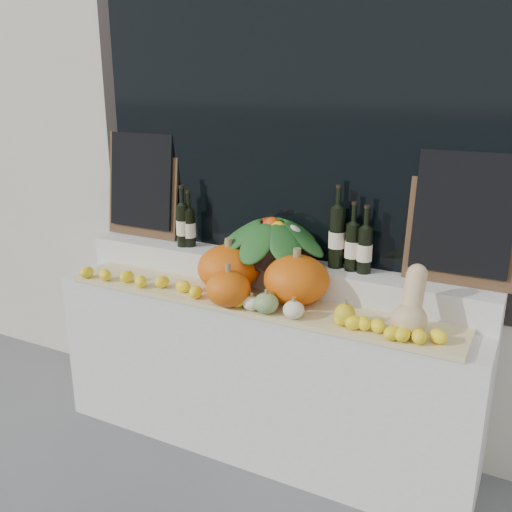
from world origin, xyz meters
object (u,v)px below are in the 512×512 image
(pumpkin_right, at_px, (297,280))
(wine_bottle_tall, at_px, (337,237))
(butternut_squash, at_px, (411,307))
(pumpkin_left, at_px, (229,268))
(produce_bowl, at_px, (272,238))

(pumpkin_right, xyz_separation_m, wine_bottle_tall, (0.12, 0.24, 0.17))
(pumpkin_right, bearing_deg, butternut_squash, -8.12)
(butternut_squash, bearing_deg, wine_bottle_tall, 145.33)
(pumpkin_left, height_order, produce_bowl, produce_bowl)
(produce_bowl, xyz_separation_m, wine_bottle_tall, (0.34, 0.04, 0.04))
(pumpkin_right, relative_size, produce_bowl, 0.52)
(butternut_squash, bearing_deg, pumpkin_left, 174.81)
(pumpkin_right, xyz_separation_m, produce_bowl, (-0.23, 0.20, 0.13))
(pumpkin_left, xyz_separation_m, pumpkin_right, (0.38, -0.00, 0.00))
(butternut_squash, height_order, produce_bowl, produce_bowl)
(pumpkin_left, relative_size, produce_bowl, 0.53)
(butternut_squash, distance_m, wine_bottle_tall, 0.59)
(wine_bottle_tall, bearing_deg, pumpkin_right, -115.90)
(pumpkin_left, distance_m, wine_bottle_tall, 0.58)
(produce_bowl, distance_m, wine_bottle_tall, 0.35)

